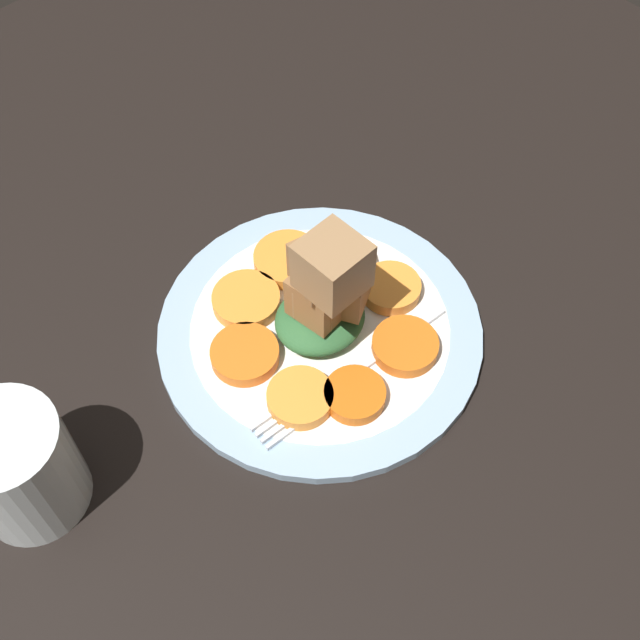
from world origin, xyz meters
TOP-DOWN VIEW (x-y plane):
  - table_slab at (0.00, 0.00)cm, footprint 120.00×120.00cm
  - plate at (0.00, 0.00)cm, footprint 27.45×27.45cm
  - carrot_slice_0 at (-2.83, -6.89)cm, footprint 4.91×4.91cm
  - carrot_slice_1 at (3.41, -6.52)cm, footprint 5.50×5.50cm
  - carrot_slice_2 at (6.92, -1.61)cm, footprint 5.20×5.20cm
  - carrot_slice_3 at (6.02, 3.46)cm, footprint 5.80×5.80cm
  - carrot_slice_4 at (2.68, 6.90)cm, footprint 6.06×6.06cm
  - carrot_slice_5 at (-2.91, 6.06)cm, footprint 5.84×5.84cm
  - carrot_slice_6 at (-6.58, 1.99)cm, footprint 5.64×5.64cm
  - carrot_slice_7 at (-6.10, -4.09)cm, footprint 5.30×5.30cm
  - center_pile at (0.08, -0.35)cm, footprint 8.27×7.18cm
  - fork at (-1.53, -5.04)cm, footprint 19.52×3.18cm
  - water_glass at (-25.31, 4.25)cm, footprint 8.18×8.18cm

SIDE VIEW (x-z plane):
  - table_slab at x=0.00cm, z-range 0.00..2.00cm
  - plate at x=0.00cm, z-range 1.99..3.04cm
  - fork at x=-1.53cm, z-range 3.10..3.50cm
  - carrot_slice_0 at x=-2.83cm, z-range 3.10..4.31cm
  - carrot_slice_1 at x=3.41cm, z-range 3.10..4.31cm
  - carrot_slice_2 at x=6.92cm, z-range 3.10..4.31cm
  - carrot_slice_3 at x=6.02cm, z-range 3.10..4.31cm
  - carrot_slice_4 at x=2.68cm, z-range 3.10..4.31cm
  - carrot_slice_5 at x=-2.91cm, z-range 3.10..4.31cm
  - carrot_slice_6 at x=-6.58cm, z-range 3.10..4.31cm
  - carrot_slice_7 at x=-6.10cm, z-range 3.10..4.31cm
  - water_glass at x=-25.31cm, z-range 2.00..11.51cm
  - center_pile at x=0.08cm, z-range 2.19..13.78cm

